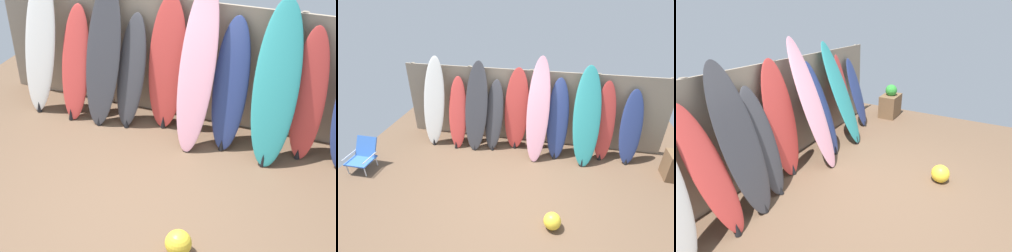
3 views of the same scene
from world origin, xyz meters
The scene contains 13 objects.
ground centered at (0.00, 0.00, 0.00)m, with size 7.68×7.68×0.00m, color brown.
fence_back centered at (0.00, 2.01, 0.90)m, with size 6.08×0.11×1.80m.
surfboard_red_1 centered at (-1.65, 1.58, 0.79)m, with size 0.52×0.75×1.61m.
surfboard_charcoal_2 centered at (-1.18, 1.58, 0.98)m, with size 0.56×0.70×1.99m.
surfboard_charcoal_3 centered at (-0.78, 1.63, 0.79)m, with size 0.48×0.63×1.59m.
surfboard_red_4 centered at (-0.27, 1.72, 0.93)m, with size 0.60×0.44×1.89m.
surfboard_pink_5 centered at (0.24, 1.48, 1.07)m, with size 0.49×0.86×2.17m.
surfboard_navy_6 centered at (0.67, 1.59, 0.85)m, with size 0.50×0.71×1.73m.
surfboard_teal_7 centered at (1.26, 1.51, 1.00)m, with size 0.62×0.91×2.03m.
surfboard_red_8 centered at (1.67, 1.66, 0.85)m, with size 0.49×0.52×1.72m.
surfboard_navy_9 centered at (2.21, 1.65, 0.78)m, with size 0.44×0.57×1.58m.
planter_box centered at (3.18, 1.14, 0.34)m, with size 0.64×0.41×0.84m.
beach_ball centered at (0.71, -0.61, 0.14)m, with size 0.28×0.28×0.28m, color yellow.
Camera 3 is at (-3.12, -1.01, 2.45)m, focal length 28.00 mm.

